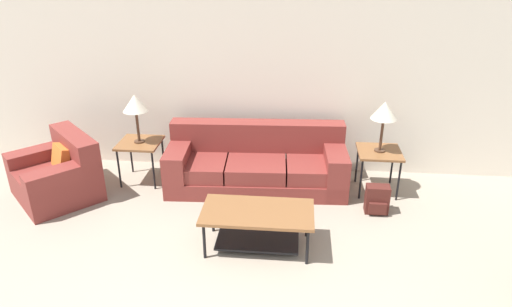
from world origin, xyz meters
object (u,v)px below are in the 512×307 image
at_px(armchair, 58,175).
at_px(table_lamp_right, 384,112).
at_px(side_table_left, 140,146).
at_px(couch, 257,165).
at_px(coffee_table, 258,220).
at_px(side_table_right, 379,155).
at_px(backpack, 377,200).
at_px(table_lamp_left, 135,104).

relative_size(armchair, table_lamp_right, 2.07).
height_order(armchair, side_table_left, armchair).
height_order(couch, coffee_table, couch).
distance_m(couch, side_table_left, 1.60).
bearing_deg(couch, coffee_table, -84.27).
relative_size(coffee_table, side_table_right, 2.04).
bearing_deg(backpack, couch, 159.79).
height_order(armchair, side_table_right, armchair).
distance_m(side_table_right, backpack, 0.66).
distance_m(side_table_left, table_lamp_left, 0.59).
bearing_deg(backpack, table_lamp_left, 169.79).
bearing_deg(coffee_table, couch, 95.73).
bearing_deg(table_lamp_left, coffee_table, -38.96).
bearing_deg(armchair, coffee_table, -18.33).
bearing_deg(backpack, table_lamp_right, 82.95).
bearing_deg(side_table_right, couch, 179.98).
bearing_deg(armchair, table_lamp_left, 28.83).
distance_m(side_table_left, table_lamp_right, 3.22).
bearing_deg(table_lamp_right, table_lamp_left, 180.00).
bearing_deg(coffee_table, backpack, 31.17).
xyz_separation_m(couch, side_table_left, (-1.58, -0.00, 0.22)).
bearing_deg(couch, backpack, -20.21).
relative_size(side_table_left, table_lamp_left, 0.87).
height_order(side_table_right, table_lamp_right, table_lamp_right).
height_order(side_table_left, table_lamp_left, table_lamp_left).
relative_size(couch, table_lamp_left, 3.62).
bearing_deg(couch, table_lamp_left, -179.98).
bearing_deg(table_lamp_right, side_table_left, 180.00).
height_order(side_table_left, side_table_right, same).
bearing_deg(armchair, table_lamp_right, 7.13).
relative_size(table_lamp_left, backpack, 1.85).
distance_m(side_table_right, table_lamp_left, 3.22).
xyz_separation_m(coffee_table, side_table_left, (-1.72, 1.39, 0.19)).
distance_m(couch, coffee_table, 1.40).
height_order(side_table_right, backpack, side_table_right).
relative_size(side_table_left, backpack, 1.62).
xyz_separation_m(side_table_left, table_lamp_right, (3.16, -0.00, 0.59)).
height_order(armchair, table_lamp_right, table_lamp_right).
xyz_separation_m(couch, table_lamp_left, (-1.58, -0.00, 0.81)).
relative_size(table_lamp_right, backpack, 1.85).
distance_m(armchair, backpack, 4.03).
relative_size(side_table_right, backpack, 1.62).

